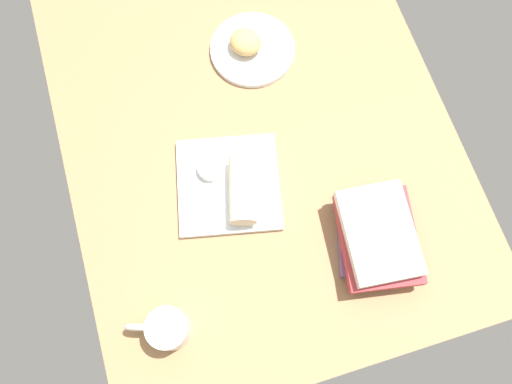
{
  "coord_description": "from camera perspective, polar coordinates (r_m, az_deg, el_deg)",
  "views": [
    {
      "loc": [
        46.4,
        -14.82,
        115.07
      ],
      "look_at": [
        13.41,
        -4.77,
        7.0
      ],
      "focal_mm": 36.14,
      "sensor_mm": 36.0,
      "label": 1
    }
  ],
  "objects": [
    {
      "name": "dining_table",
      "position": [
        1.23,
        0.3,
        5.61
      ],
      "size": [
        110.0,
        90.0,
        4.0
      ],
      "primitive_type": "cube",
      "color": "#9E754C",
      "rests_on": "ground"
    },
    {
      "name": "round_plate",
      "position": [
        1.32,
        -0.39,
        15.49
      ],
      "size": [
        20.85,
        20.85,
        1.4
      ],
      "primitive_type": "cylinder",
      "color": "white",
      "rests_on": "dining_table"
    },
    {
      "name": "scone_pastry",
      "position": [
        1.29,
        -1.17,
        16.26
      ],
      "size": [
        10.62,
        10.57,
        4.68
      ],
      "primitive_type": "ellipsoid",
      "rotation": [
        0.0,
        0.0,
        3.87
      ],
      "color": "tan",
      "rests_on": "round_plate"
    },
    {
      "name": "square_plate",
      "position": [
        1.16,
        -3.06,
        0.81
      ],
      "size": [
        27.06,
        27.06,
        1.6
      ],
      "primitive_type": "cube",
      "rotation": [
        0.0,
        0.0,
        -0.21
      ],
      "color": "white",
      "rests_on": "dining_table"
    },
    {
      "name": "sauce_cup",
      "position": [
        1.16,
        -5.1,
        2.57
      ],
      "size": [
        5.52,
        5.52,
        2.19
      ],
      "color": "silver",
      "rests_on": "square_plate"
    },
    {
      "name": "breakfast_wrap",
      "position": [
        1.12,
        -1.51,
        0.23
      ],
      "size": [
        15.92,
        9.71,
        5.99
      ],
      "primitive_type": "cylinder",
      "rotation": [
        1.57,
        0.0,
        4.44
      ],
      "color": "beige",
      "rests_on": "square_plate"
    },
    {
      "name": "book_stack",
      "position": [
        1.12,
        13.18,
        -4.85
      ],
      "size": [
        23.57,
        19.23,
        9.21
      ],
      "color": "#6B4C7A",
      "rests_on": "dining_table"
    },
    {
      "name": "coffee_mug",
      "position": [
        1.08,
        -9.82,
        -14.68
      ],
      "size": [
        8.4,
        12.89,
        9.01
      ],
      "color": "white",
      "rests_on": "dining_table"
    }
  ]
}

